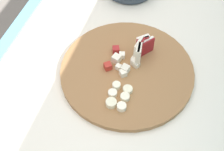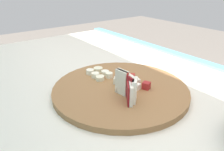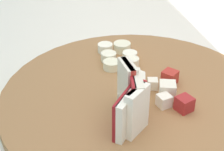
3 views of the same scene
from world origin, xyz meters
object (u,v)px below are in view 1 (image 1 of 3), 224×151
(cutting_board, at_px, (127,71))
(apple_dice_pile, at_px, (123,62))
(apple_wedge_fan, at_px, (141,49))
(banana_slice_rows, at_px, (118,96))

(cutting_board, xyz_separation_m, apple_dice_pile, (-0.01, -0.02, 0.02))
(apple_dice_pile, bearing_deg, apple_wedge_fan, 138.38)
(apple_wedge_fan, height_order, banana_slice_rows, apple_wedge_fan)
(apple_dice_pile, relative_size, banana_slice_rows, 1.22)
(apple_dice_pile, distance_m, banana_slice_rows, 0.12)
(cutting_board, distance_m, apple_wedge_fan, 0.07)
(apple_wedge_fan, xyz_separation_m, apple_dice_pile, (0.04, -0.04, -0.02))
(cutting_board, bearing_deg, apple_dice_pile, -129.13)
(banana_slice_rows, bearing_deg, cutting_board, -177.34)
(cutting_board, relative_size, apple_wedge_fan, 4.34)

